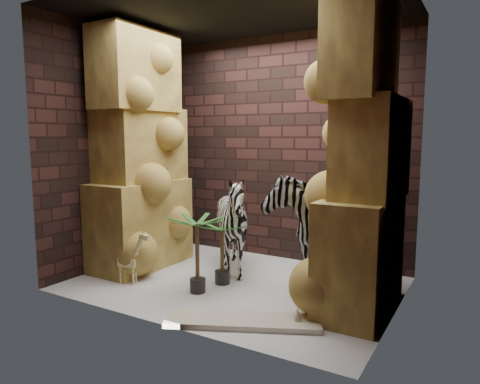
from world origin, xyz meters
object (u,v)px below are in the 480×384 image
Objects in this scene: zebra_left at (233,230)px; giraffe_toy at (128,256)px; zebra_right at (312,216)px; palm_front at (222,253)px; palm_back at (197,254)px; surfboard at (243,321)px.

zebra_left reaches higher than giraffe_toy.
zebra_right is 2.42× the size of giraffe_toy.
zebra_left is 1.69× the size of palm_front.
zebra_right reaches higher than palm_front.
palm_back is at bearing -102.85° from palm_front.
zebra_right is 1.11× the size of surfboard.
palm_back reaches higher than palm_front.
zebra_right is at bearing 44.96° from palm_back.
palm_back is at bearing 126.59° from surfboard.
zebra_left is 0.71m from palm_back.
surfboard is (0.73, -0.80, -0.34)m from palm_front.
zebra_right reaches higher than palm_back.
surfboard is at bearing -47.70° from palm_front.
zebra_left is 1.48m from surfboard.
palm_back is (-0.93, -0.93, -0.35)m from zebra_right.
zebra_right is at bearing 60.12° from surfboard.
palm_front is at bearing 77.15° from palm_back.
zebra_right is 1.25× the size of zebra_left.
zebra_left is 1.46× the size of palm_back.
surfboard is at bearing -23.71° from giraffe_toy.
surfboard is at bearing -49.07° from zebra_left.
zebra_left is 1.93× the size of giraffe_toy.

